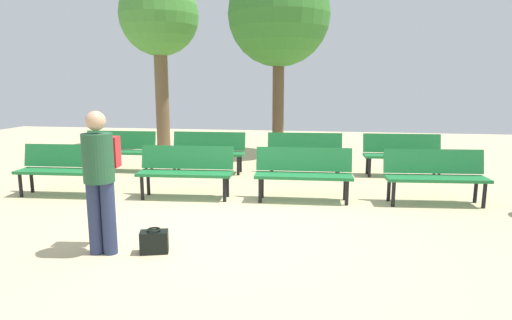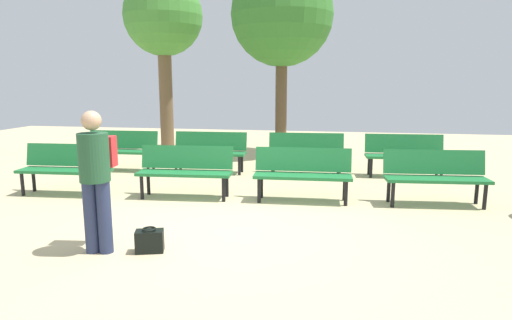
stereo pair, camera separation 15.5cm
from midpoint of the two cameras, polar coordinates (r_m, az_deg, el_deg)
The scene contains 13 objects.
ground_plane at distance 5.97m, azimuth -4.11°, elevation -9.03°, with size 24.00×24.00×0.00m, color #CCB789.
bench_r0_c0 at distance 8.33m, azimuth -24.20°, elevation -0.77°, with size 1.62×0.57×0.87m.
bench_r0_c1 at distance 7.54m, azimuth -9.74°, elevation -1.09°, with size 1.63×0.59×0.87m.
bench_r0_c2 at distance 7.28m, azimuth 5.63°, elevation -1.40°, with size 1.62×0.55×0.87m.
bench_r0_c3 at distance 7.60m, azimuth 21.84°, elevation -1.60°, with size 1.63×0.61×0.87m.
bench_r1_c0 at distance 10.18m, azimuth -17.91°, elevation 1.49°, with size 1.62×0.54×0.87m.
bench_r1_c1 at distance 9.56m, azimuth -6.74°, elevation 1.38°, with size 1.62×0.54×0.87m.
bench_r1_c2 at distance 9.38m, azimuth 5.92°, elevation 1.22°, with size 1.63×0.58×0.87m.
bench_r1_c3 at distance 9.63m, azimuth 18.18°, elevation 0.99°, with size 1.62×0.57×0.87m.
tree_0 at distance 13.77m, azimuth -12.90°, elevation 17.58°, with size 2.33×2.33×5.04m.
tree_1 at distance 11.94m, azimuth 2.63°, elevation 18.30°, with size 2.66×2.66×5.01m.
visitor_with_backpack at distance 5.26m, azimuth -20.51°, elevation -1.70°, with size 0.38×0.55×1.65m.
handbag at distance 5.29m, azimuth -14.01°, elevation -10.31°, with size 0.36×0.26×0.29m.
Camera 1 is at (1.20, -5.50, 1.97)m, focal length 30.56 mm.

